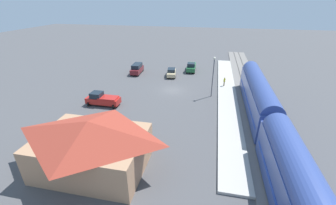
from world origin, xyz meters
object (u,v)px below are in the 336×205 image
(pickup_red, at_px, (102,99))
(suv_maroon, at_px, (137,69))
(pedestrian_on_platform, at_px, (224,81))
(light_pole_near_platform, at_px, (213,72))
(pickup_green, at_px, (191,67))
(station_building, at_px, (91,144))
(sedan_tan, at_px, (171,72))

(pickup_red, xyz_separation_m, suv_maroon, (-0.00, -16.87, 0.12))
(pedestrian_on_platform, relative_size, light_pole_near_platform, 0.24)
(pedestrian_on_platform, height_order, pickup_green, pickup_green)
(suv_maroon, xyz_separation_m, light_pole_near_platform, (-17.14, 9.73, 3.35))
(pickup_green, bearing_deg, pedestrian_on_platform, 128.81)
(station_building, relative_size, pickup_green, 2.03)
(station_building, xyz_separation_m, suv_maroon, (5.94, -30.33, -1.66))
(suv_maroon, distance_m, light_pole_near_platform, 19.99)
(pedestrian_on_platform, bearing_deg, pickup_green, -51.19)
(station_building, distance_m, pickup_red, 14.82)
(pickup_red, height_order, light_pole_near_platform, light_pole_near_platform)
(pickup_green, relative_size, suv_maroon, 1.10)
(sedan_tan, xyz_separation_m, light_pole_near_platform, (-9.01, 9.41, 3.62))
(pickup_green, distance_m, suv_maroon, 12.80)
(pickup_red, xyz_separation_m, pickup_green, (-12.00, -21.33, 0.00))
(station_building, distance_m, sedan_tan, 30.15)
(station_building, relative_size, suv_maroon, 2.23)
(pedestrian_on_platform, bearing_deg, station_building, 62.16)
(light_pole_near_platform, bearing_deg, pickup_green, -70.08)
(pickup_green, xyz_separation_m, sedan_tan, (3.87, 4.78, -0.15))
(sedan_tan, relative_size, light_pole_near_platform, 0.67)
(pickup_green, bearing_deg, station_building, 80.13)
(station_building, height_order, suv_maroon, station_building)
(station_building, distance_m, pickup_green, 35.36)
(suv_maroon, xyz_separation_m, sedan_tan, (-8.13, 0.32, -0.27))
(station_building, bearing_deg, sedan_tan, -94.17)
(pickup_red, height_order, suv_maroon, suv_maroon)
(light_pole_near_platform, bearing_deg, sedan_tan, -46.24)
(pedestrian_on_platform, xyz_separation_m, pickup_red, (19.44, 12.08, -0.25))
(sedan_tan, height_order, light_pole_near_platform, light_pole_near_platform)
(suv_maroon, height_order, light_pole_near_platform, light_pole_near_platform)
(pickup_green, bearing_deg, sedan_tan, 51.05)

